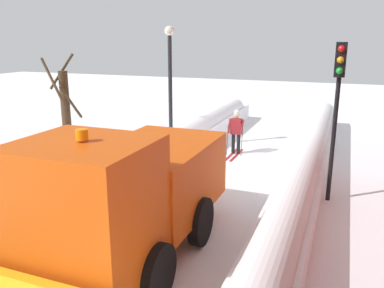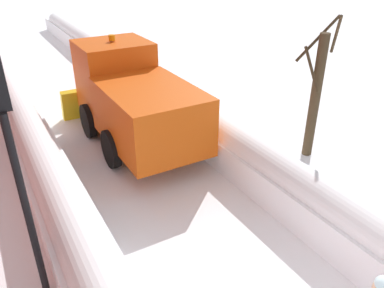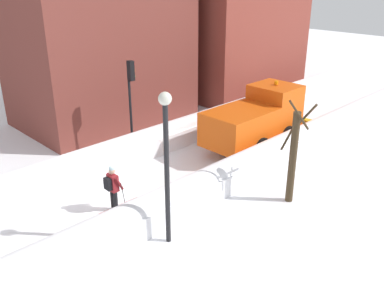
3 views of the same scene
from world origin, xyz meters
name	(u,v)px [view 1 (image 1 of 3)]	position (x,y,z in m)	size (l,w,h in m)	color
plow_truck	(129,193)	(0.58, 7.85, 1.48)	(3.20, 5.98, 3.12)	#DB510F
skier	(236,129)	(0.63, -0.68, 1.00)	(0.62, 1.80, 1.81)	black
traffic_light_pole	(338,93)	(-3.13, 3.11, 3.11)	(0.28, 0.42, 4.44)	black
street_lamp	(170,72)	(3.43, -0.52, 3.20)	(0.40, 0.40, 5.03)	black
bare_tree_near	(67,125)	(4.73, 4.51, 1.91)	(1.05, 1.09, 4.10)	#40311F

